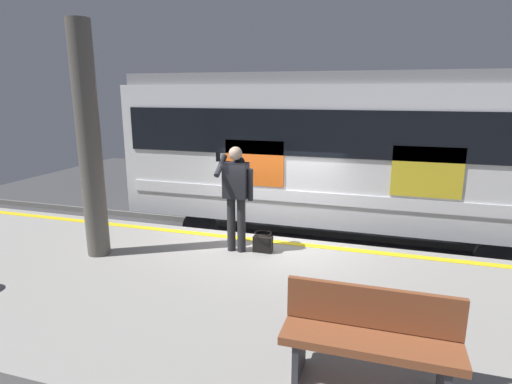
{
  "coord_description": "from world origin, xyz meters",
  "views": [
    {
      "loc": [
        -1.96,
        7.17,
        3.64
      ],
      "look_at": [
        0.16,
        0.3,
        1.9
      ],
      "focal_mm": 29.32,
      "sensor_mm": 36.0,
      "label": 1
    }
  ],
  "objects_px": {
    "bench": "(370,335)",
    "train_carriage": "(344,145)",
    "handbag": "(263,243)",
    "passenger": "(236,190)",
    "station_column": "(89,143)"
  },
  "relations": [
    {
      "from": "passenger",
      "to": "station_column",
      "type": "distance_m",
      "value": 2.43
    },
    {
      "from": "train_carriage",
      "to": "bench",
      "type": "distance_m",
      "value": 6.12
    },
    {
      "from": "bench",
      "to": "station_column",
      "type": "bearing_deg",
      "value": -23.75
    },
    {
      "from": "bench",
      "to": "train_carriage",
      "type": "bearing_deg",
      "value": -81.78
    },
    {
      "from": "train_carriage",
      "to": "handbag",
      "type": "distance_m",
      "value": 3.55
    },
    {
      "from": "train_carriage",
      "to": "passenger",
      "type": "xyz_separation_m",
      "value": [
        1.42,
        3.23,
        -0.41
      ]
    },
    {
      "from": "station_column",
      "to": "bench",
      "type": "distance_m",
      "value": 5.03
    },
    {
      "from": "train_carriage",
      "to": "passenger",
      "type": "height_order",
      "value": "train_carriage"
    },
    {
      "from": "station_column",
      "to": "bench",
      "type": "xyz_separation_m",
      "value": [
        -4.43,
        1.95,
        -1.35
      ]
    },
    {
      "from": "station_column",
      "to": "bench",
      "type": "height_order",
      "value": "station_column"
    },
    {
      "from": "train_carriage",
      "to": "handbag",
      "type": "xyz_separation_m",
      "value": [
        0.97,
        3.15,
        -1.3
      ]
    },
    {
      "from": "passenger",
      "to": "train_carriage",
      "type": "bearing_deg",
      "value": -113.66
    },
    {
      "from": "passenger",
      "to": "bench",
      "type": "relative_size",
      "value": 1.12
    },
    {
      "from": "handbag",
      "to": "bench",
      "type": "xyz_separation_m",
      "value": [
        -1.84,
        2.83,
        0.33
      ]
    },
    {
      "from": "train_carriage",
      "to": "bench",
      "type": "relative_size",
      "value": 5.86
    }
  ]
}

